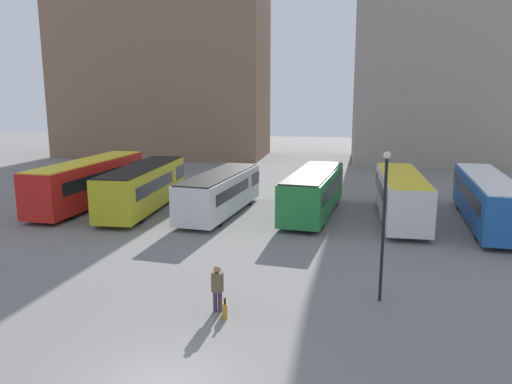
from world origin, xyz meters
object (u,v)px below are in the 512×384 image
Objects in this scene: bus_1 at (144,186)px; bus_3 at (313,191)px; bus_2 at (220,191)px; bus_5 at (487,198)px; bus_4 at (401,195)px; suitcase at (225,310)px; traveler at (217,285)px; bus_0 at (90,181)px; lamp_post_1 at (384,215)px.

bus_3 is (11.65, 0.68, -0.09)m from bus_1.
bus_2 is at bearing -93.16° from bus_1.
bus_5 is (16.85, 0.29, 0.13)m from bus_2.
bus_3 is 5.58m from bus_4.
bus_2 reaches higher than suitcase.
bus_4 reaches higher than traveler.
bus_3 is at bearing -24.76° from traveler.
bus_5 is at bearing -83.11° from bus_2.
bus_3 is (6.16, 0.78, 0.09)m from bus_2.
bus_0 is 21.59m from bus_4.
traveler is 0.31× the size of lamp_post_1.
bus_0 is 1.18× the size of bus_2.
bus_4 is 5.14m from bus_5.
bus_2 is (5.49, -0.10, -0.18)m from bus_1.
traveler is at bearing -160.76° from lamp_post_1.
bus_1 is 14.26× the size of suitcase.
traveler is (-8.04, -15.24, -0.56)m from bus_4.
bus_3 is 13.35× the size of suitcase.
bus_3 is 14.23m from lamp_post_1.
bus_4 is 17.24m from traveler.
suitcase is at bearing 144.95° from bus_5.
bus_5 is at bearing -86.16° from bus_3.
bus_4 is at bearing 81.22° from lamp_post_1.
bus_1 is at bearing 90.09° from bus_4.
bus_0 is 20.77m from traveler.
bus_1 is 0.90× the size of bus_5.
bus_4 is (21.59, -0.49, -0.15)m from bus_0.
bus_2 is 11.72m from bus_4.
bus_3 is 0.85× the size of bus_5.
bus_5 is at bearing 61.45° from lamp_post_1.
bus_0 is 0.99× the size of bus_5.
bus_3 is 1.78× the size of lamp_post_1.
bus_4 is 13.42m from lamp_post_1.
lamp_post_1 reaches higher than bus_0.
bus_1 is 17.66m from traveler.
bus_3 is at bearing -23.29° from suitcase.
bus_3 is 5.81× the size of traveler.
traveler is at bearing -136.20° from bus_0.
bus_1 reaches higher than bus_5.
bus_0 is 1.18× the size of bus_4.
bus_4 is (11.72, 0.26, 0.13)m from bus_2.
bus_2 is 0.99× the size of bus_3.
bus_2 is 15.92m from suitcase.
lamp_post_1 is at bearing -86.57° from traveler.
bus_2 is at bearing 95.26° from bus_5.
lamp_post_1 reaches higher than bus_5.
bus_1 is at bearing 94.85° from bus_2.
lamp_post_1 is (6.01, 2.10, 2.38)m from traveler.
traveler is (-13.18, -15.27, -0.56)m from bus_5.
suitcase is at bearing -150.43° from bus_1.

